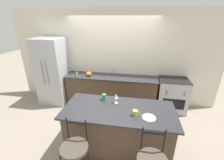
% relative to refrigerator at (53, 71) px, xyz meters
% --- Properties ---
extents(ground_plane, '(18.00, 18.00, 0.00)m').
position_rel_refrigerator_xyz_m(ground_plane, '(1.73, -0.25, -0.97)').
color(ground_plane, gray).
extents(wall_back, '(6.00, 0.07, 2.70)m').
position_rel_refrigerator_xyz_m(wall_back, '(1.73, 0.40, 0.38)').
color(wall_back, beige).
rests_on(wall_back, ground_plane).
extents(back_counter, '(2.62, 0.63, 0.89)m').
position_rel_refrigerator_xyz_m(back_counter, '(1.73, 0.10, -0.52)').
color(back_counter, '#4C3828').
rests_on(back_counter, ground_plane).
extents(sink_faucet, '(0.02, 0.13, 0.22)m').
position_rel_refrigerator_xyz_m(sink_faucet, '(1.73, 0.29, 0.06)').
color(sink_faucet, '#ADAFB5').
rests_on(sink_faucet, back_counter).
extents(kitchen_island, '(2.00, 0.91, 0.93)m').
position_rel_refrigerator_xyz_m(kitchen_island, '(2.18, -1.58, -0.50)').
color(kitchen_island, '#4C3828').
rests_on(kitchen_island, ground_plane).
extents(refrigerator, '(0.79, 0.78, 1.94)m').
position_rel_refrigerator_xyz_m(refrigerator, '(0.00, 0.00, 0.00)').
color(refrigerator, '#ADAFB5').
rests_on(refrigerator, ground_plane).
extents(oven_range, '(0.77, 0.63, 0.93)m').
position_rel_refrigerator_xyz_m(oven_range, '(3.46, 0.08, -0.51)').
color(oven_range, '#ADAFB5').
rests_on(oven_range, ground_plane).
extents(bar_stool_near, '(0.41, 0.41, 1.09)m').
position_rel_refrigerator_xyz_m(bar_stool_near, '(1.62, -2.31, -0.39)').
color(bar_stool_near, black).
rests_on(bar_stool_near, ground_plane).
extents(dinner_plate, '(0.23, 0.23, 0.02)m').
position_rel_refrigerator_xyz_m(dinner_plate, '(2.70, -1.75, -0.03)').
color(dinner_plate, white).
rests_on(dinner_plate, kitchen_island).
extents(wine_glass, '(0.08, 0.08, 0.20)m').
position_rel_refrigerator_xyz_m(wine_glass, '(2.10, -1.38, 0.11)').
color(wine_glass, white).
rests_on(wine_glass, kitchen_island).
extents(coffee_mug, '(0.12, 0.09, 0.10)m').
position_rel_refrigerator_xyz_m(coffee_mug, '(2.47, -1.71, 0.01)').
color(coffee_mug, '#C1B251').
rests_on(coffee_mug, kitchen_island).
extents(tumbler_cup, '(0.08, 0.08, 0.12)m').
position_rel_refrigerator_xyz_m(tumbler_cup, '(1.85, -1.30, 0.02)').
color(tumbler_cup, '#3D934C').
rests_on(tumbler_cup, kitchen_island).
extents(pumpkin_decoration, '(0.16, 0.16, 0.15)m').
position_rel_refrigerator_xyz_m(pumpkin_decoration, '(1.10, 0.02, -0.01)').
color(pumpkin_decoration, orange).
rests_on(pumpkin_decoration, back_counter).
extents(soap_bottle, '(0.05, 0.05, 0.18)m').
position_rel_refrigerator_xyz_m(soap_bottle, '(0.79, -0.10, -0.00)').
color(soap_bottle, '#89B260').
rests_on(soap_bottle, back_counter).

